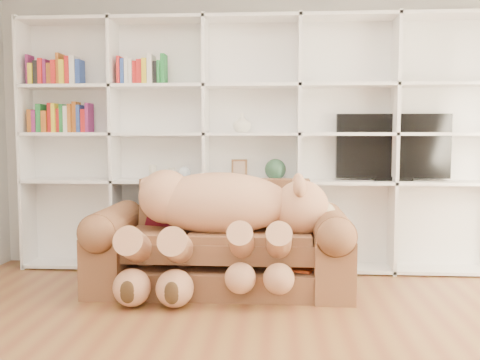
# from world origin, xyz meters

# --- Properties ---
(wall_back) EXTENTS (5.00, 0.02, 2.70)m
(wall_back) POSITION_xyz_m (0.00, 2.50, 1.35)
(wall_back) COLOR silver
(wall_back) RESTS_ON floor
(bookshelf) EXTENTS (4.43, 0.35, 2.40)m
(bookshelf) POSITION_xyz_m (-0.24, 2.36, 1.31)
(bookshelf) COLOR white
(bookshelf) RESTS_ON floor
(sofa) EXTENTS (2.14, 0.92, 0.90)m
(sofa) POSITION_xyz_m (-0.23, 1.69, 0.34)
(sofa) COLOR brown
(sofa) RESTS_ON floor
(teddy_bear) EXTENTS (1.72, 0.91, 1.00)m
(teddy_bear) POSITION_xyz_m (-0.23, 1.51, 0.64)
(teddy_bear) COLOR tan
(teddy_bear) RESTS_ON sofa
(throw_pillow) EXTENTS (0.45, 0.34, 0.42)m
(throw_pillow) POSITION_xyz_m (-0.70, 1.84, 0.66)
(throw_pillow) COLOR maroon
(throw_pillow) RESTS_ON sofa
(gift_box) EXTENTS (0.36, 0.35, 0.23)m
(gift_box) POSITION_xyz_m (0.40, 1.53, 0.12)
(gift_box) COLOR #D1471B
(gift_box) RESTS_ON floor
(tv) EXTENTS (1.05, 0.18, 0.62)m
(tv) POSITION_xyz_m (1.32, 2.35, 1.17)
(tv) COLOR black
(tv) RESTS_ON bookshelf
(picture_frame) EXTENTS (0.15, 0.05, 0.19)m
(picture_frame) POSITION_xyz_m (-0.12, 2.30, 0.97)
(picture_frame) COLOR brown
(picture_frame) RESTS_ON bookshelf
(green_vase) EXTENTS (0.20, 0.20, 0.20)m
(green_vase) POSITION_xyz_m (0.22, 2.30, 0.97)
(green_vase) COLOR #295037
(green_vase) RESTS_ON bookshelf
(figurine_tall) EXTENTS (0.09, 0.09, 0.14)m
(figurine_tall) POSITION_xyz_m (-0.95, 2.30, 0.93)
(figurine_tall) COLOR beige
(figurine_tall) RESTS_ON bookshelf
(figurine_short) EXTENTS (0.09, 0.09, 0.12)m
(figurine_short) POSITION_xyz_m (-0.77, 2.30, 0.92)
(figurine_short) COLOR beige
(figurine_short) RESTS_ON bookshelf
(snow_globe) EXTENTS (0.12, 0.12, 0.12)m
(snow_globe) POSITION_xyz_m (-0.65, 2.30, 0.93)
(snow_globe) COLOR white
(snow_globe) RESTS_ON bookshelf
(shelf_vase) EXTENTS (0.19, 0.19, 0.18)m
(shelf_vase) POSITION_xyz_m (-0.09, 2.30, 1.40)
(shelf_vase) COLOR silver
(shelf_vase) RESTS_ON bookshelf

